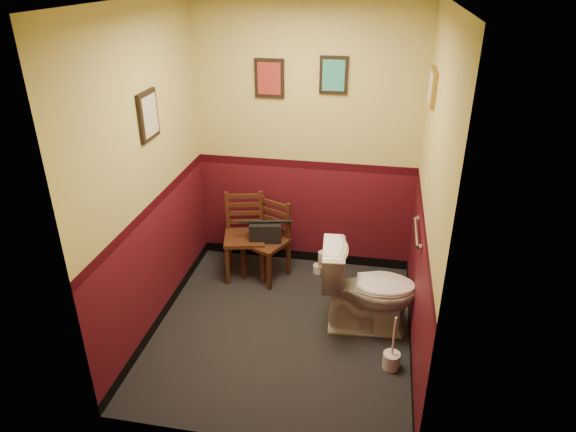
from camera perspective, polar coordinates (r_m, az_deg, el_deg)
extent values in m
cube|color=black|center=(4.66, -0.58, -12.45)|extent=(2.20, 2.40, 0.00)
cube|color=silver|center=(3.64, -0.78, 22.86)|extent=(2.20, 2.40, 0.00)
cube|color=#4B0E19|center=(5.06, 1.99, 8.28)|extent=(2.20, 0.00, 2.70)
cube|color=#4B0E19|center=(2.92, -5.24, -6.30)|extent=(2.20, 0.00, 2.70)
cube|color=#4B0E19|center=(4.29, -15.26, 3.92)|extent=(0.00, 2.40, 2.70)
cube|color=#4B0E19|center=(3.91, 15.36, 1.67)|extent=(0.00, 2.40, 2.70)
cylinder|color=silver|center=(4.31, 14.08, -1.75)|extent=(0.03, 0.50, 0.03)
cylinder|color=silver|center=(4.09, 14.49, -3.40)|extent=(0.02, 0.06, 0.06)
cylinder|color=silver|center=(4.53, 14.21, -0.30)|extent=(0.02, 0.06, 0.06)
cube|color=black|center=(4.96, -2.08, 15.05)|extent=(0.28, 0.03, 0.36)
cube|color=maroon|center=(4.94, -2.12, 15.02)|extent=(0.22, 0.01, 0.30)
cube|color=black|center=(4.85, 5.11, 15.33)|extent=(0.26, 0.03, 0.34)
cube|color=teal|center=(4.84, 5.08, 15.29)|extent=(0.20, 0.01, 0.28)
cube|color=black|center=(4.21, -15.28, 10.72)|extent=(0.03, 0.30, 0.38)
cube|color=beige|center=(4.21, -15.07, 10.72)|extent=(0.01, 0.24, 0.31)
cube|color=olive|center=(4.27, 15.78, 13.63)|extent=(0.03, 0.34, 0.28)
cube|color=beige|center=(4.27, 15.55, 13.65)|extent=(0.01, 0.28, 0.22)
imported|color=white|center=(4.50, 8.94, -8.02)|extent=(0.86, 0.53, 0.81)
cylinder|color=silver|center=(4.33, 11.40, -15.46)|extent=(0.14, 0.14, 0.14)
cylinder|color=silver|center=(4.19, 11.68, -13.12)|extent=(0.02, 0.02, 0.39)
cube|color=#4E2617|center=(5.19, -4.84, -2.43)|extent=(0.48, 0.48, 0.04)
cube|color=#4E2617|center=(5.16, -6.72, -5.47)|extent=(0.05, 0.05, 0.43)
cube|color=#4E2617|center=(5.45, -6.51, -3.57)|extent=(0.05, 0.05, 0.43)
cube|color=#4E2617|center=(5.15, -2.89, -5.41)|extent=(0.05, 0.05, 0.43)
cube|color=#4E2617|center=(5.44, -2.89, -3.50)|extent=(0.05, 0.05, 0.43)
cube|color=#4E2617|center=(5.26, -6.74, 0.52)|extent=(0.04, 0.04, 0.43)
cube|color=#4E2617|center=(5.24, -3.00, 0.59)|extent=(0.04, 0.04, 0.43)
cube|color=#4E2617|center=(5.30, -4.82, -0.60)|extent=(0.32, 0.10, 0.04)
cube|color=#4E2617|center=(5.26, -4.86, 0.32)|extent=(0.32, 0.10, 0.04)
cube|color=#4E2617|center=(5.22, -4.90, 1.26)|extent=(0.32, 0.10, 0.04)
cube|color=#4E2617|center=(5.18, -4.94, 2.22)|extent=(0.32, 0.10, 0.04)
cube|color=#4E2617|center=(5.14, -2.50, -2.92)|extent=(0.50, 0.50, 0.04)
cube|color=#4E2617|center=(5.23, -4.96, -5.07)|extent=(0.05, 0.05, 0.41)
cube|color=#4E2617|center=(5.44, -2.77, -3.62)|extent=(0.05, 0.05, 0.41)
cube|color=#4E2617|center=(5.05, -2.11, -6.20)|extent=(0.05, 0.05, 0.41)
cube|color=#4E2617|center=(5.28, 0.03, -4.65)|extent=(0.05, 0.05, 0.41)
cube|color=#4E2617|center=(5.25, -2.84, 0.24)|extent=(0.05, 0.04, 0.41)
cube|color=#4E2617|center=(5.08, 0.06, -0.69)|extent=(0.05, 0.04, 0.41)
cube|color=#4E2617|center=(5.22, -1.40, -1.33)|extent=(0.29, 0.15, 0.04)
cube|color=#4E2617|center=(5.18, -1.41, -0.44)|extent=(0.29, 0.15, 0.04)
cube|color=#4E2617|center=(5.14, -1.42, 0.46)|extent=(0.29, 0.15, 0.04)
cube|color=#4E2617|center=(5.10, -1.43, 1.37)|extent=(0.29, 0.15, 0.04)
cube|color=black|center=(5.09, -2.52, -1.79)|extent=(0.34, 0.22, 0.20)
cylinder|color=black|center=(5.03, -2.55, -0.61)|extent=(0.27, 0.08, 0.03)
cylinder|color=silver|center=(5.40, 3.31, -5.86)|extent=(0.10, 0.10, 0.09)
cylinder|color=silver|center=(5.39, 4.43, -5.97)|extent=(0.10, 0.10, 0.09)
cylinder|color=silver|center=(5.34, 3.89, -5.17)|extent=(0.10, 0.10, 0.09)
cylinder|color=silver|center=(5.28, 3.89, -4.45)|extent=(0.10, 0.10, 0.09)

